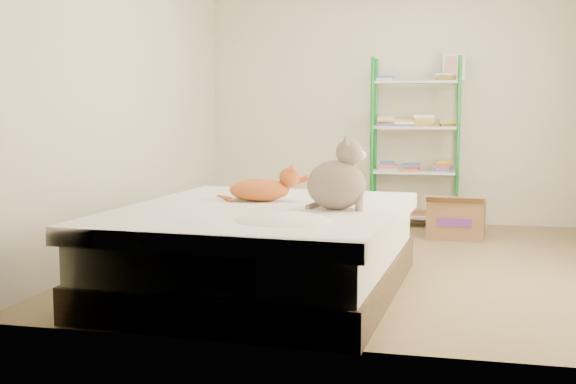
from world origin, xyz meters
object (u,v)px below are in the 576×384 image
(grey_cat, at_px, (336,174))
(shelf_unit, at_px, (416,141))
(orange_cat, at_px, (259,187))
(cardboard_box, at_px, (456,218))
(white_bin, at_px, (259,204))
(bed, at_px, (263,249))

(grey_cat, bearing_deg, shelf_unit, -14.18)
(orange_cat, relative_size, cardboard_box, 0.90)
(grey_cat, distance_m, shelf_unit, 2.97)
(grey_cat, relative_size, white_bin, 1.22)
(orange_cat, distance_m, cardboard_box, 2.48)
(bed, bearing_deg, shelf_unit, 77.79)
(orange_cat, relative_size, shelf_unit, 0.28)
(shelf_unit, distance_m, white_bin, 1.78)
(bed, bearing_deg, grey_cat, 0.70)
(bed, height_order, grey_cat, grey_cat)
(white_bin, bearing_deg, shelf_unit, 1.08)
(cardboard_box, bearing_deg, grey_cat, -103.32)
(shelf_unit, bearing_deg, cardboard_box, -56.38)
(shelf_unit, height_order, white_bin, shelf_unit)
(orange_cat, relative_size, grey_cat, 1.08)
(grey_cat, distance_m, white_bin, 3.26)
(bed, relative_size, orange_cat, 4.68)
(bed, xyz_separation_m, shelf_unit, (0.82, 2.93, 0.59))
(grey_cat, xyz_separation_m, cardboard_box, (0.75, 2.33, -0.60))
(grey_cat, bearing_deg, cardboard_box, -25.51)
(bed, distance_m, shelf_unit, 3.10)
(bed, relative_size, white_bin, 6.15)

